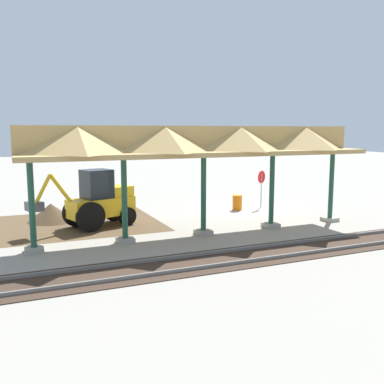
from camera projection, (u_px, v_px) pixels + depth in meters
ground_plane at (244, 209)px, 25.75m from camera, size 120.00×120.00×0.00m
dirt_work_zone at (76, 223)px, 21.75m from camera, size 8.19×7.00×0.01m
platform_canopy at (204, 143)px, 18.89m from camera, size 15.73×3.20×4.90m
rail_tracks at (346, 243)px, 17.94m from camera, size 60.00×2.58×0.15m
stop_sign at (261, 181)px, 25.88m from camera, size 0.70×0.34×2.28m
backhoe at (98, 201)px, 20.91m from camera, size 5.26×2.74×2.82m
dirt_mound at (51, 221)px, 22.30m from camera, size 4.83×4.83×1.87m
traffic_barrel at (237, 203)px, 25.35m from camera, size 0.56×0.56×0.90m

